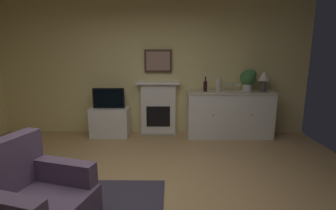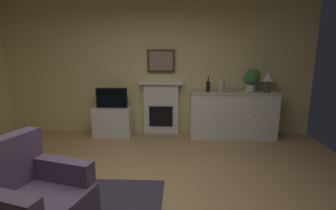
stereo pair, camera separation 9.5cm
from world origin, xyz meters
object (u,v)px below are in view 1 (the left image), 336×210
at_px(vase_decorative, 219,85).
at_px(framed_picture, 158,61).
at_px(wine_bottle, 205,86).
at_px(tv_cabinet, 110,122).
at_px(table_lamp, 264,77).
at_px(wine_glass_left, 227,85).
at_px(fireplace_unit, 158,108).
at_px(tv_set, 109,98).
at_px(potted_plant_small, 248,78).
at_px(wine_glass_right, 238,86).
at_px(wine_glass_center, 232,85).
at_px(armchair, 31,202).
at_px(sideboard_cabinet, 229,114).

bearing_deg(vase_decorative, framed_picture, 167.01).
height_order(wine_bottle, tv_cabinet, wine_bottle).
height_order(table_lamp, wine_glass_left, table_lamp).
bearing_deg(fireplace_unit, tv_set, -169.23).
xyz_separation_m(tv_cabinet, potted_plant_small, (2.75, 0.03, 0.88)).
relative_size(wine_bottle, tv_set, 0.47).
xyz_separation_m(wine_glass_left, vase_decorative, (-0.17, -0.07, 0.02)).
bearing_deg(wine_bottle, fireplace_unit, 170.80).
bearing_deg(wine_glass_left, fireplace_unit, 173.32).
height_order(wine_bottle, wine_glass_left, wine_bottle).
height_order(framed_picture, tv_set, framed_picture).
distance_m(fireplace_unit, wine_glass_right, 1.65).
relative_size(framed_picture, wine_glass_center, 3.33).
xyz_separation_m(fireplace_unit, wine_glass_right, (1.57, -0.18, 0.49)).
bearing_deg(tv_set, fireplace_unit, 10.77).
bearing_deg(tv_set, framed_picture, 13.31).
distance_m(table_lamp, armchair, 4.27).
distance_m(wine_glass_left, wine_glass_center, 0.11).
distance_m(framed_picture, armchair, 3.46).
bearing_deg(sideboard_cabinet, framed_picture, 171.16).
xyz_separation_m(sideboard_cabinet, wine_glass_center, (0.03, 0.04, 0.58)).
bearing_deg(tv_set, vase_decorative, -1.11).
height_order(wine_bottle, wine_glass_right, wine_bottle).
relative_size(tv_set, potted_plant_small, 1.44).
height_order(wine_glass_left, armchair, wine_glass_left).
bearing_deg(tv_cabinet, wine_glass_left, 0.11).
xyz_separation_m(tv_set, armchair, (0.01, -2.89, -0.40)).
relative_size(wine_glass_right, tv_set, 0.27).
distance_m(fireplace_unit, potted_plant_small, 1.88).
bearing_deg(wine_bottle, wine_glass_right, -2.75).
xyz_separation_m(vase_decorative, tv_cabinet, (-2.16, 0.06, -0.77)).
distance_m(vase_decorative, tv_cabinet, 2.29).
height_order(sideboard_cabinet, armchair, armchair).
bearing_deg(framed_picture, tv_set, -166.69).
relative_size(table_lamp, potted_plant_small, 0.93).
height_order(wine_glass_right, tv_set, wine_glass_right).
distance_m(wine_glass_center, vase_decorative, 0.29).
distance_m(potted_plant_small, armchair, 4.10).
height_order(wine_glass_center, tv_set, wine_glass_center).
relative_size(fireplace_unit, armchair, 1.12).
relative_size(wine_glass_center, tv_set, 0.27).
relative_size(wine_glass_right, tv_cabinet, 0.22).
bearing_deg(wine_glass_right, tv_cabinet, 179.57).
bearing_deg(wine_glass_left, vase_decorative, -157.33).
xyz_separation_m(tv_cabinet, armchair, (0.01, -2.91, 0.09)).
bearing_deg(wine_glass_right, tv_set, -179.91).
bearing_deg(wine_glass_right, fireplace_unit, 173.40).
bearing_deg(tv_set, armchair, -89.72).
height_order(table_lamp, armchair, table_lamp).
bearing_deg(fireplace_unit, wine_glass_left, -6.68).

